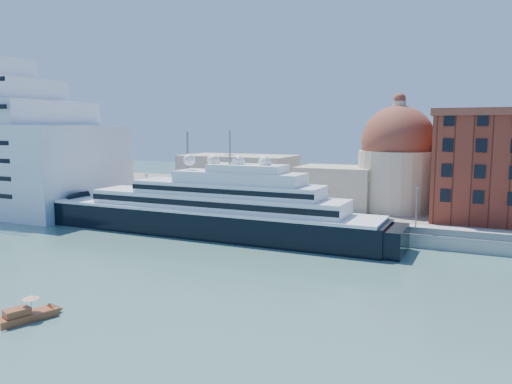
% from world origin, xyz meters
% --- Properties ---
extents(ground, '(400.00, 400.00, 0.00)m').
position_xyz_m(ground, '(0.00, 0.00, 0.00)').
color(ground, '#355C55').
rests_on(ground, ground).
extents(quay, '(180.00, 10.00, 2.50)m').
position_xyz_m(quay, '(0.00, 34.00, 1.25)').
color(quay, gray).
rests_on(quay, ground).
extents(land, '(260.00, 72.00, 2.00)m').
position_xyz_m(land, '(0.00, 75.00, 1.00)').
color(land, slate).
rests_on(land, ground).
extents(quay_fence, '(180.00, 0.10, 1.20)m').
position_xyz_m(quay_fence, '(0.00, 29.50, 3.10)').
color(quay_fence, slate).
rests_on(quay_fence, quay).
extents(superyacht, '(81.45, 11.29, 24.34)m').
position_xyz_m(superyacht, '(-11.71, 23.00, 4.20)').
color(superyacht, black).
rests_on(superyacht, ground).
extents(service_barge, '(12.44, 4.40, 2.78)m').
position_xyz_m(service_barge, '(-54.78, 19.49, 0.80)').
color(service_barge, white).
rests_on(service_barge, ground).
extents(water_taxi, '(4.10, 6.66, 3.00)m').
position_xyz_m(water_taxi, '(-4.46, -24.76, 0.72)').
color(water_taxi, maroon).
rests_on(water_taxi, ground).
extents(church, '(66.00, 18.00, 25.50)m').
position_xyz_m(church, '(6.39, 57.72, 10.91)').
color(church, beige).
rests_on(church, land).
extents(lamp_posts, '(120.80, 2.40, 18.00)m').
position_xyz_m(lamp_posts, '(-12.67, 32.27, 9.84)').
color(lamp_posts, slate).
rests_on(lamp_posts, quay).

